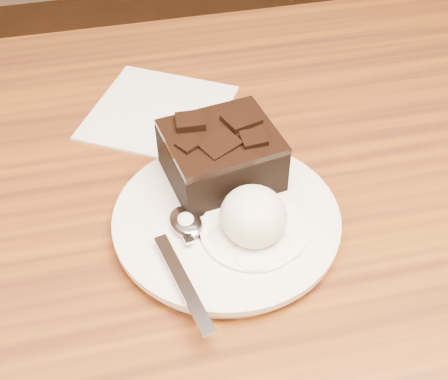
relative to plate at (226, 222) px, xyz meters
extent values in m
cylinder|color=silver|center=(0.00, 0.00, 0.00)|extent=(0.21, 0.21, 0.02)
cube|color=black|center=(0.01, 0.05, 0.03)|extent=(0.11, 0.10, 0.05)
ellipsoid|color=silver|center=(0.02, -0.02, 0.03)|extent=(0.06, 0.06, 0.05)
cylinder|color=white|center=(0.02, -0.02, 0.01)|extent=(0.09, 0.09, 0.00)
cube|color=white|center=(-0.03, 0.18, -0.01)|extent=(0.20, 0.20, 0.01)
cube|color=black|center=(-0.03, -0.02, 0.01)|extent=(0.01, 0.01, 0.00)
cube|color=black|center=(0.01, -0.02, 0.01)|extent=(0.01, 0.01, 0.00)
cube|color=black|center=(-0.05, 0.01, 0.01)|extent=(0.00, 0.01, 0.00)
camera|label=1|loc=(-0.08, -0.35, 0.41)|focal=47.99mm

